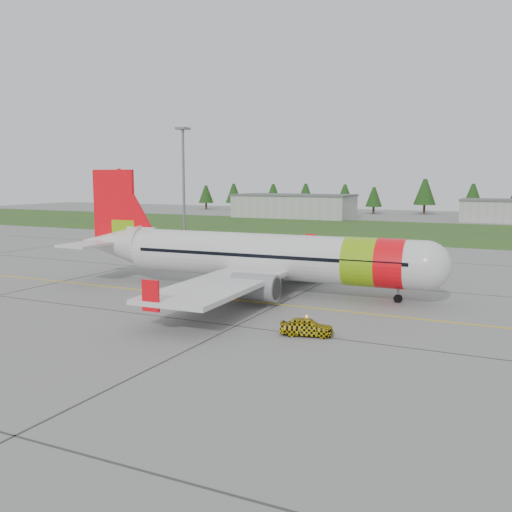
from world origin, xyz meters
The scene contains 9 objects.
ground centered at (0.00, 0.00, 0.00)m, with size 320.00×320.00×0.00m, color gray.
aircraft centered at (5.97, 12.74, 3.37)m, with size 38.54×35.45×11.67m.
follow_me_car centered at (15.56, -0.10, 1.84)m, with size 1.48×1.26×3.69m, color yellow.
service_van centered at (-22.53, 48.50, 2.30)m, with size 1.60×1.51×4.59m, color silver.
grass_strip centered at (0.00, 82.00, 0.01)m, with size 320.00×50.00×0.03m, color #30561E.
taxi_guideline centered at (0.00, 8.00, 0.01)m, with size 120.00×0.25×0.02m, color gold.
hangar_west centered at (-30.00, 110.00, 3.00)m, with size 32.00×14.00×6.00m, color #A8A8A3.
floodlight_mast centered at (-32.00, 58.00, 10.00)m, with size 0.50×0.50×20.00m, color slate.
treeline centered at (0.00, 138.00, 5.00)m, with size 160.00×8.00×10.00m, color #1C3F14, non-canonical shape.
Camera 1 is at (29.07, -36.05, 10.79)m, focal length 40.00 mm.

